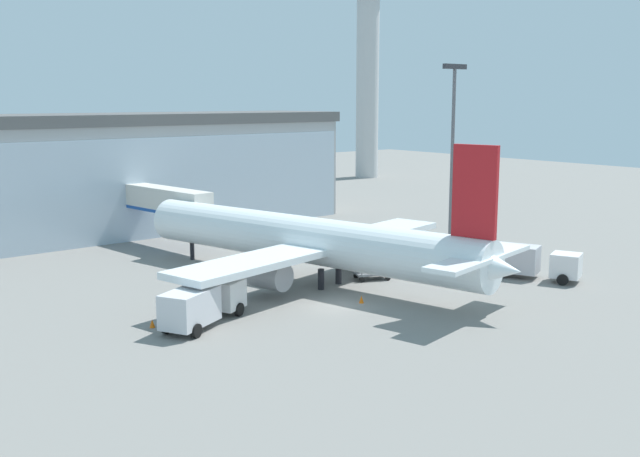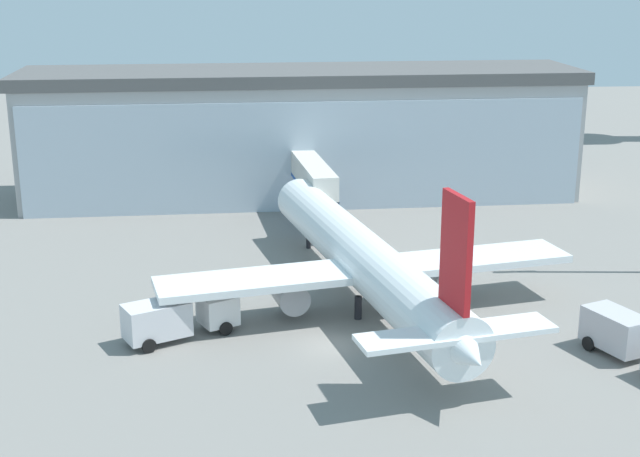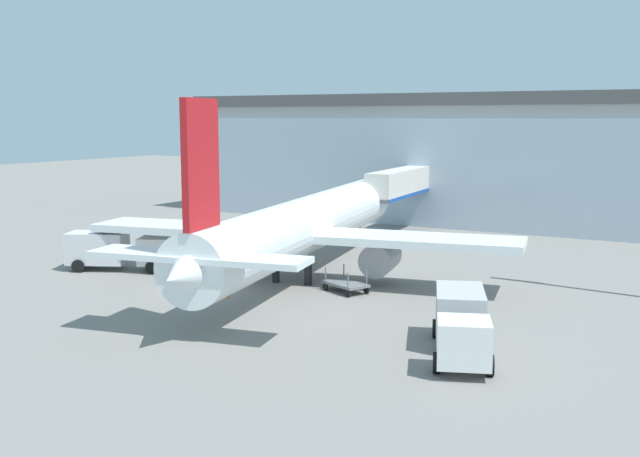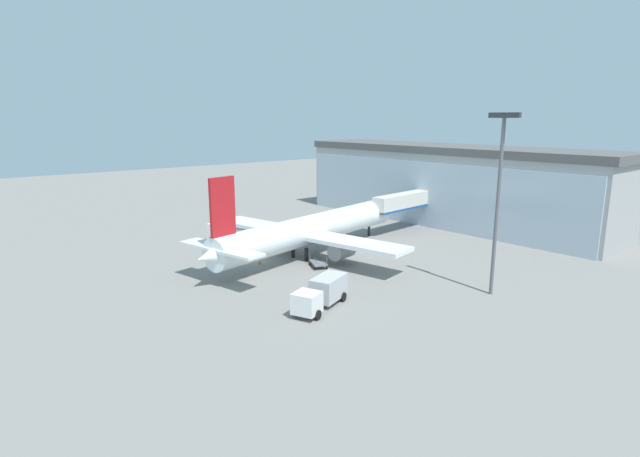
{
  "view_description": "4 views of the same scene",
  "coord_description": "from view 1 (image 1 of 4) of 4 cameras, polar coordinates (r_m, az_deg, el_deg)",
  "views": [
    {
      "loc": [
        -32.73,
        -39.62,
        14.48
      ],
      "look_at": [
        3.18,
        5.7,
        4.47
      ],
      "focal_mm": 42.0,
      "sensor_mm": 36.0,
      "label": 1
    },
    {
      "loc": [
        -4.17,
        -51.24,
        22.9
      ],
      "look_at": [
        -0.11,
        8.71,
        5.09
      ],
      "focal_mm": 50.0,
      "sensor_mm": 36.0,
      "label": 2
    },
    {
      "loc": [
        29.42,
        -34.85,
        10.66
      ],
      "look_at": [
        4.51,
        5.96,
        3.51
      ],
      "focal_mm": 42.0,
      "sensor_mm": 36.0,
      "label": 3
    },
    {
      "loc": [
        52.37,
        -31.3,
        17.52
      ],
      "look_at": [
        4.75,
        6.63,
        3.93
      ],
      "focal_mm": 28.0,
      "sensor_mm": 36.0,
      "label": 4
    }
  ],
  "objects": [
    {
      "name": "terminal_building",
      "position": [
        84.94,
        -15.58,
        4.05
      ],
      "size": [
        56.36,
        14.99,
        12.94
      ],
      "rotation": [
        0.0,
        0.0,
        0.04
      ],
      "color": "#9E9E9E",
      "rests_on": "ground"
    },
    {
      "name": "baggage_cart",
      "position": [
        61.08,
        3.98,
        -3.43
      ],
      "size": [
        3.2,
        2.54,
        1.5
      ],
      "rotation": [
        0.0,
        0.0,
        2.75
      ],
      "color": "slate",
      "rests_on": "ground"
    },
    {
      "name": "airplane",
      "position": [
        59.26,
        -0.75,
        -0.95
      ],
      "size": [
        29.08,
        36.05,
        11.54
      ],
      "rotation": [
        0.0,
        0.0,
        1.8
      ],
      "color": "white",
      "rests_on": "ground"
    },
    {
      "name": "jet_bridge",
      "position": [
        75.39,
        -12.01,
        2.07
      ],
      "size": [
        3.9,
        14.15,
        5.96
      ],
      "rotation": [
        0.0,
        0.0,
        1.69
      ],
      "color": "beige",
      "rests_on": "ground"
    },
    {
      "name": "ground",
      "position": [
        53.4,
        1.13,
        -5.92
      ],
      "size": [
        240.0,
        240.0,
        0.0
      ],
      "primitive_type": "plane",
      "color": "gray"
    },
    {
      "name": "safety_cone_wingtip",
      "position": [
        49.6,
        -12.66,
        -7.07
      ],
      "size": [
        0.36,
        0.36,
        0.55
      ],
      "primitive_type": "cone",
      "color": "orange",
      "rests_on": "ground"
    },
    {
      "name": "fuel_truck",
      "position": [
        63.44,
        15.72,
        -2.39
      ],
      "size": [
        4.89,
        7.58,
        2.65
      ],
      "rotation": [
        0.0,
        0.0,
        5.12
      ],
      "color": "silver",
      "rests_on": "ground"
    },
    {
      "name": "safety_cone_nose",
      "position": [
        54.13,
        3.18,
        -5.41
      ],
      "size": [
        0.36,
        0.36,
        0.55
      ],
      "primitive_type": "cone",
      "color": "orange",
      "rests_on": "ground"
    },
    {
      "name": "apron_light_mast",
      "position": [
        78.14,
        10.08,
        6.91
      ],
      "size": [
        3.2,
        0.4,
        17.98
      ],
      "color": "#59595E",
      "rests_on": "ground"
    },
    {
      "name": "control_tower",
      "position": [
        141.08,
        3.67,
        13.68
      ],
      "size": [
        8.61,
        8.61,
        39.16
      ],
      "color": "#BDBDBD",
      "rests_on": "ground"
    },
    {
      "name": "catering_truck",
      "position": [
        49.15,
        -8.99,
        -5.66
      ],
      "size": [
        7.49,
        5.32,
        2.65
      ],
      "rotation": [
        0.0,
        0.0,
        0.48
      ],
      "color": "silver",
      "rests_on": "ground"
    }
  ]
}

